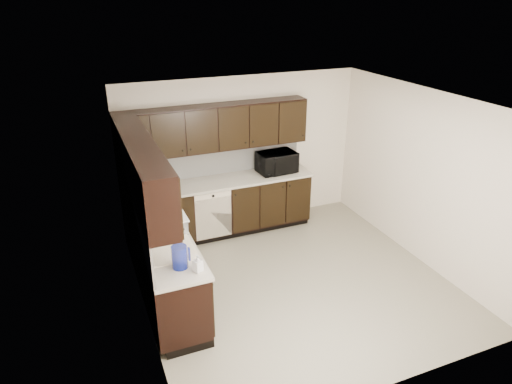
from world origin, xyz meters
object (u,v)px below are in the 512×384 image
(storage_bin, at_px, (167,225))
(microwave, at_px, (277,162))
(toaster_oven, at_px, (154,182))
(sink, at_px, (169,251))
(blue_pitcher, at_px, (180,257))

(storage_bin, bearing_deg, microwave, 32.54)
(toaster_oven, height_order, storage_bin, toaster_oven)
(toaster_oven, relative_size, storage_bin, 0.75)
(sink, relative_size, storage_bin, 1.75)
(microwave, bearing_deg, storage_bin, -151.39)
(sink, height_order, toaster_oven, sink)
(toaster_oven, distance_m, blue_pitcher, 2.27)
(storage_bin, distance_m, blue_pitcher, 0.85)
(microwave, relative_size, toaster_oven, 1.76)
(sink, relative_size, blue_pitcher, 3.18)
(sink, relative_size, toaster_oven, 2.35)
(blue_pitcher, bearing_deg, toaster_oven, 101.07)
(microwave, distance_m, blue_pitcher, 3.07)
(microwave, bearing_deg, toaster_oven, 174.10)
(toaster_oven, relative_size, blue_pitcher, 1.36)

